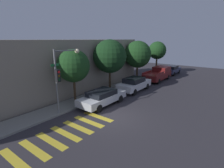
{
  "coord_description": "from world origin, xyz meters",
  "views": [
    {
      "loc": [
        -9.34,
        -7.21,
        5.57
      ],
      "look_at": [
        2.89,
        2.1,
        1.6
      ],
      "focal_mm": 28.0,
      "sensor_mm": 36.0,
      "label": 1
    }
  ],
  "objects_px": {
    "tree_midblock": "(110,56)",
    "pickup_truck": "(158,74)",
    "sedan_far_end": "(171,70)",
    "sedan_near_corner": "(102,97)",
    "traffic_light_pole": "(62,71)",
    "tree_behind_truck": "(157,51)",
    "sedan_middle": "(134,84)",
    "tree_far_end": "(138,54)",
    "tree_near_corner": "(73,66)"
  },
  "relations": [
    {
      "from": "sedan_middle",
      "to": "sedan_far_end",
      "type": "xyz_separation_m",
      "value": [
        11.95,
        -0.0,
        -0.04
      ]
    },
    {
      "from": "tree_behind_truck",
      "to": "traffic_light_pole",
      "type": "bearing_deg",
      "value": -177.0
    },
    {
      "from": "sedan_middle",
      "to": "pickup_truck",
      "type": "xyz_separation_m",
      "value": [
        6.58,
        -0.0,
        0.1
      ]
    },
    {
      "from": "sedan_middle",
      "to": "tree_midblock",
      "type": "relative_size",
      "value": 0.82
    },
    {
      "from": "sedan_far_end",
      "to": "tree_midblock",
      "type": "distance_m",
      "value": 13.92
    },
    {
      "from": "tree_far_end",
      "to": "sedan_middle",
      "type": "bearing_deg",
      "value": -153.71
    },
    {
      "from": "sedan_near_corner",
      "to": "tree_far_end",
      "type": "height_order",
      "value": "tree_far_end"
    },
    {
      "from": "traffic_light_pole",
      "to": "pickup_truck",
      "type": "bearing_deg",
      "value": -4.83
    },
    {
      "from": "sedan_middle",
      "to": "pickup_truck",
      "type": "bearing_deg",
      "value": -0.0
    },
    {
      "from": "sedan_middle",
      "to": "tree_behind_truck",
      "type": "relative_size",
      "value": 0.88
    },
    {
      "from": "sedan_far_end",
      "to": "tree_midblock",
      "type": "bearing_deg",
      "value": 170.29
    },
    {
      "from": "tree_near_corner",
      "to": "tree_far_end",
      "type": "xyz_separation_m",
      "value": [
        11.15,
        0.0,
        0.22
      ]
    },
    {
      "from": "sedan_middle",
      "to": "traffic_light_pole",
      "type": "bearing_deg",
      "value": 171.45
    },
    {
      "from": "sedan_middle",
      "to": "pickup_truck",
      "type": "relative_size",
      "value": 0.86
    },
    {
      "from": "tree_far_end",
      "to": "tree_behind_truck",
      "type": "height_order",
      "value": "tree_far_end"
    },
    {
      "from": "sedan_near_corner",
      "to": "tree_midblock",
      "type": "height_order",
      "value": "tree_midblock"
    },
    {
      "from": "sedan_middle",
      "to": "tree_behind_truck",
      "type": "bearing_deg",
      "value": 11.65
    },
    {
      "from": "tree_near_corner",
      "to": "tree_midblock",
      "type": "relative_size",
      "value": 0.86
    },
    {
      "from": "traffic_light_pole",
      "to": "sedan_far_end",
      "type": "height_order",
      "value": "traffic_light_pole"
    },
    {
      "from": "pickup_truck",
      "to": "traffic_light_pole",
      "type": "bearing_deg",
      "value": 175.17
    },
    {
      "from": "traffic_light_pole",
      "to": "sedan_middle",
      "type": "xyz_separation_m",
      "value": [
        8.44,
        -1.27,
        -2.54
      ]
    },
    {
      "from": "pickup_truck",
      "to": "tree_midblock",
      "type": "distance_m",
      "value": 8.83
    },
    {
      "from": "sedan_middle",
      "to": "tree_midblock",
      "type": "distance_m",
      "value": 4.03
    },
    {
      "from": "tree_midblock",
      "to": "tree_far_end",
      "type": "height_order",
      "value": "tree_midblock"
    },
    {
      "from": "pickup_truck",
      "to": "sedan_far_end",
      "type": "relative_size",
      "value": 1.25
    },
    {
      "from": "tree_near_corner",
      "to": "tree_behind_truck",
      "type": "height_order",
      "value": "tree_behind_truck"
    },
    {
      "from": "tree_midblock",
      "to": "pickup_truck",
      "type": "bearing_deg",
      "value": -15.93
    },
    {
      "from": "tree_near_corner",
      "to": "tree_far_end",
      "type": "distance_m",
      "value": 11.15
    },
    {
      "from": "sedan_near_corner",
      "to": "tree_behind_truck",
      "type": "bearing_deg",
      "value": 7.88
    },
    {
      "from": "sedan_near_corner",
      "to": "sedan_far_end",
      "type": "distance_m",
      "value": 17.39
    },
    {
      "from": "traffic_light_pole",
      "to": "tree_behind_truck",
      "type": "distance_m",
      "value": 19.58
    },
    {
      "from": "traffic_light_pole",
      "to": "tree_far_end",
      "type": "xyz_separation_m",
      "value": [
        13.08,
        1.02,
        0.25
      ]
    },
    {
      "from": "tree_behind_truck",
      "to": "tree_far_end",
      "type": "bearing_deg",
      "value": 180.0
    },
    {
      "from": "traffic_light_pole",
      "to": "sedan_near_corner",
      "type": "distance_m",
      "value": 4.16
    },
    {
      "from": "sedan_near_corner",
      "to": "tree_behind_truck",
      "type": "distance_m",
      "value": 16.99
    },
    {
      "from": "traffic_light_pole",
      "to": "tree_behind_truck",
      "type": "xyz_separation_m",
      "value": [
        19.55,
        1.02,
        0.44
      ]
    },
    {
      "from": "sedan_near_corner",
      "to": "tree_midblock",
      "type": "relative_size",
      "value": 0.84
    },
    {
      "from": "sedan_middle",
      "to": "tree_far_end",
      "type": "xyz_separation_m",
      "value": [
        4.64,
        2.29,
        2.78
      ]
    },
    {
      "from": "tree_behind_truck",
      "to": "tree_midblock",
      "type": "bearing_deg",
      "value": 180.0
    },
    {
      "from": "sedan_middle",
      "to": "tree_far_end",
      "type": "distance_m",
      "value": 5.88
    },
    {
      "from": "tree_far_end",
      "to": "pickup_truck",
      "type": "bearing_deg",
      "value": -49.76
    },
    {
      "from": "pickup_truck",
      "to": "sedan_middle",
      "type": "bearing_deg",
      "value": 180.0
    },
    {
      "from": "traffic_light_pole",
      "to": "sedan_middle",
      "type": "height_order",
      "value": "traffic_light_pole"
    },
    {
      "from": "sedan_far_end",
      "to": "tree_behind_truck",
      "type": "xyz_separation_m",
      "value": [
        -0.83,
        2.29,
        3.02
      ]
    },
    {
      "from": "sedan_near_corner",
      "to": "tree_midblock",
      "type": "bearing_deg",
      "value": 29.85
    },
    {
      "from": "sedan_near_corner",
      "to": "tree_near_corner",
      "type": "relative_size",
      "value": 0.98
    },
    {
      "from": "sedan_far_end",
      "to": "tree_near_corner",
      "type": "height_order",
      "value": "tree_near_corner"
    },
    {
      "from": "sedan_near_corner",
      "to": "tree_midblock",
      "type": "xyz_separation_m",
      "value": [
        3.99,
        2.29,
        3.04
      ]
    },
    {
      "from": "tree_behind_truck",
      "to": "tree_near_corner",
      "type": "bearing_deg",
      "value": 180.0
    },
    {
      "from": "sedan_middle",
      "to": "tree_behind_truck",
      "type": "distance_m",
      "value": 11.73
    }
  ]
}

